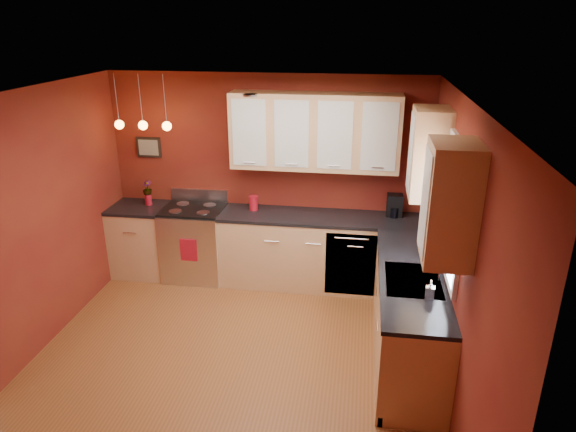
# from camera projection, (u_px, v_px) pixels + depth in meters

# --- Properties ---
(floor) EXTENTS (4.20, 4.20, 0.00)m
(floor) POSITION_uv_depth(u_px,v_px,m) (231.00, 366.00, 5.05)
(floor) COLOR brown
(floor) RESTS_ON ground
(ceiling) EXTENTS (4.00, 4.20, 0.02)m
(ceiling) POSITION_uv_depth(u_px,v_px,m) (218.00, 99.00, 4.11)
(ceiling) COLOR silver
(ceiling) RESTS_ON wall_back
(wall_back) EXTENTS (4.00, 0.02, 2.60)m
(wall_back) POSITION_uv_depth(u_px,v_px,m) (268.00, 178.00, 6.52)
(wall_back) COLOR maroon
(wall_back) RESTS_ON floor
(wall_front) EXTENTS (4.00, 0.02, 2.60)m
(wall_front) POSITION_uv_depth(u_px,v_px,m) (118.00, 414.00, 2.65)
(wall_front) COLOR maroon
(wall_front) RESTS_ON floor
(wall_left) EXTENTS (0.02, 4.20, 2.60)m
(wall_left) POSITION_uv_depth(u_px,v_px,m) (20.00, 233.00, 4.86)
(wall_left) COLOR maroon
(wall_left) RESTS_ON floor
(wall_right) EXTENTS (0.02, 4.20, 2.60)m
(wall_right) POSITION_uv_depth(u_px,v_px,m) (456.00, 261.00, 4.30)
(wall_right) COLOR maroon
(wall_right) RESTS_ON floor
(base_cabinets_back_left) EXTENTS (0.70, 0.60, 0.90)m
(base_cabinets_back_left) POSITION_uv_depth(u_px,v_px,m) (142.00, 241.00, 6.78)
(base_cabinets_back_left) COLOR tan
(base_cabinets_back_left) RESTS_ON floor
(base_cabinets_back_right) EXTENTS (2.54, 0.60, 0.90)m
(base_cabinets_back_right) POSITION_uv_depth(u_px,v_px,m) (322.00, 252.00, 6.45)
(base_cabinets_back_right) COLOR tan
(base_cabinets_back_right) RESTS_ON floor
(base_cabinets_right) EXTENTS (0.60, 2.10, 0.90)m
(base_cabinets_right) POSITION_uv_depth(u_px,v_px,m) (407.00, 316.00, 5.07)
(base_cabinets_right) COLOR tan
(base_cabinets_right) RESTS_ON floor
(counter_back_left) EXTENTS (0.70, 0.62, 0.04)m
(counter_back_left) POSITION_uv_depth(u_px,v_px,m) (138.00, 208.00, 6.61)
(counter_back_left) COLOR black
(counter_back_left) RESTS_ON base_cabinets_back_left
(counter_back_right) EXTENTS (2.54, 0.62, 0.04)m
(counter_back_right) POSITION_uv_depth(u_px,v_px,m) (323.00, 218.00, 6.28)
(counter_back_right) COLOR black
(counter_back_right) RESTS_ON base_cabinets_back_right
(counter_right) EXTENTS (0.62, 2.10, 0.04)m
(counter_right) POSITION_uv_depth(u_px,v_px,m) (412.00, 274.00, 4.90)
(counter_right) COLOR black
(counter_right) RESTS_ON base_cabinets_right
(gas_range) EXTENTS (0.76, 0.64, 1.11)m
(gas_range) POSITION_uv_depth(u_px,v_px,m) (195.00, 242.00, 6.66)
(gas_range) COLOR silver
(gas_range) RESTS_ON floor
(dishwasher_front) EXTENTS (0.60, 0.02, 0.80)m
(dishwasher_front) POSITION_uv_depth(u_px,v_px,m) (350.00, 265.00, 6.13)
(dishwasher_front) COLOR silver
(dishwasher_front) RESTS_ON base_cabinets_back_right
(sink) EXTENTS (0.50, 0.70, 0.33)m
(sink) POSITION_uv_depth(u_px,v_px,m) (413.00, 282.00, 4.76)
(sink) COLOR gray
(sink) RESTS_ON counter_right
(window) EXTENTS (0.06, 1.02, 1.22)m
(window) POSITION_uv_depth(u_px,v_px,m) (453.00, 205.00, 4.44)
(window) COLOR white
(window) RESTS_ON wall_right
(upper_cabinets_back) EXTENTS (2.00, 0.35, 0.90)m
(upper_cabinets_back) POSITION_uv_depth(u_px,v_px,m) (315.00, 132.00, 6.04)
(upper_cabinets_back) COLOR tan
(upper_cabinets_back) RESTS_ON wall_back
(upper_cabinets_right) EXTENTS (0.35, 1.95, 0.90)m
(upper_cabinets_right) POSITION_uv_depth(u_px,v_px,m) (438.00, 175.00, 4.39)
(upper_cabinets_right) COLOR tan
(upper_cabinets_right) RESTS_ON wall_right
(wall_picture) EXTENTS (0.32, 0.03, 0.26)m
(wall_picture) POSITION_uv_depth(u_px,v_px,m) (149.00, 147.00, 6.59)
(wall_picture) COLOR black
(wall_picture) RESTS_ON wall_back
(pendant_lights) EXTENTS (0.71, 0.11, 0.66)m
(pendant_lights) POSITION_uv_depth(u_px,v_px,m) (143.00, 125.00, 6.14)
(pendant_lights) COLOR gray
(pendant_lights) RESTS_ON ceiling
(red_canister) EXTENTS (0.12, 0.12, 0.18)m
(red_canister) POSITION_uv_depth(u_px,v_px,m) (254.00, 203.00, 6.44)
(red_canister) COLOR maroon
(red_canister) RESTS_ON counter_back_right
(red_vase) EXTENTS (0.09, 0.09, 0.14)m
(red_vase) POSITION_uv_depth(u_px,v_px,m) (148.00, 200.00, 6.63)
(red_vase) COLOR maroon
(red_vase) RESTS_ON counter_back_left
(flowers) EXTENTS (0.12, 0.12, 0.20)m
(flowers) POSITION_uv_depth(u_px,v_px,m) (147.00, 188.00, 6.57)
(flowers) COLOR maroon
(flowers) RESTS_ON red_vase
(coffee_maker) EXTENTS (0.19, 0.19, 0.27)m
(coffee_maker) POSITION_uv_depth(u_px,v_px,m) (395.00, 206.00, 6.23)
(coffee_maker) COLOR black
(coffee_maker) RESTS_ON counter_back_right
(soap_pump) EXTENTS (0.09, 0.09, 0.17)m
(soap_pump) POSITION_uv_depth(u_px,v_px,m) (430.00, 290.00, 4.40)
(soap_pump) COLOR white
(soap_pump) RESTS_ON counter_right
(dish_towel) EXTENTS (0.21, 0.01, 0.29)m
(dish_towel) POSITION_uv_depth(u_px,v_px,m) (188.00, 250.00, 6.34)
(dish_towel) COLOR maroon
(dish_towel) RESTS_ON gas_range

